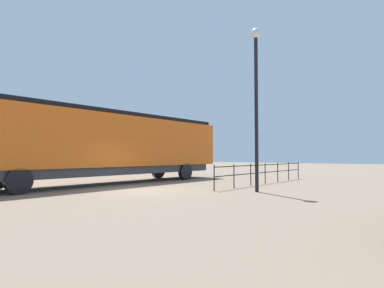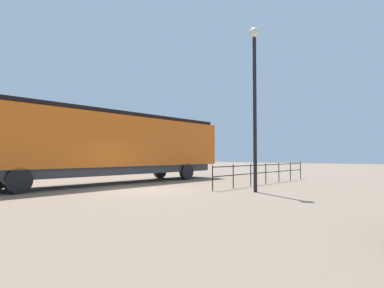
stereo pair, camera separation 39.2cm
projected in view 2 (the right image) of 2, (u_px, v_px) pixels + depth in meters
The scene contains 4 objects.
ground_plane at pixel (144, 190), 14.80m from camera, with size 120.00×120.00×0.00m, color #84705B.
locomotive at pixel (116, 144), 18.49m from camera, with size 2.84×16.42×4.05m.
lamp_post at pixel (255, 84), 14.07m from camera, with size 0.46×0.46×7.28m.
platform_fence at pixel (266, 171), 18.08m from camera, with size 0.05×10.10×1.16m.
Camera 2 is at (11.37, -9.84, 1.57)m, focal length 29.84 mm.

